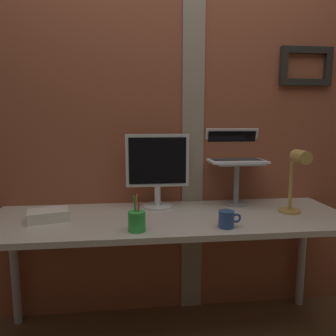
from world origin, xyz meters
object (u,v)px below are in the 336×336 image
at_px(laptop, 234,152).
at_px(pen_cup, 137,221).
at_px(monitor, 157,165).
at_px(desk_lamp, 296,175).
at_px(coffee_mug, 227,219).

height_order(laptop, pen_cup, laptop).
distance_m(monitor, laptop, 0.49).
xyz_separation_m(desk_lamp, pen_cup, (-0.86, -0.16, -0.17)).
distance_m(desk_lamp, pen_cup, 0.89).
xyz_separation_m(laptop, desk_lamp, (0.25, -0.31, -0.10)).
bearing_deg(laptop, desk_lamp, -51.08).
bearing_deg(coffee_mug, desk_lamp, 20.29).
bearing_deg(laptop, monitor, -172.38).
distance_m(laptop, pen_cup, 0.82).
bearing_deg(pen_cup, desk_lamp, 10.39).
bearing_deg(coffee_mug, monitor, 127.12).
relative_size(desk_lamp, pen_cup, 2.05).
height_order(monitor, coffee_mug, monitor).
xyz_separation_m(pen_cup, coffee_mug, (0.44, -0.00, -0.01)).
height_order(monitor, pen_cup, monitor).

